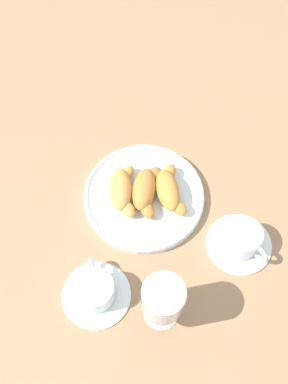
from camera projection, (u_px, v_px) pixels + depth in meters
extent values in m
plane|color=#997551|center=(140.00, 202.00, 0.97)|extent=(2.20, 2.20, 0.00)
cylinder|color=silver|center=(144.00, 197.00, 0.96)|extent=(0.26, 0.26, 0.02)
torus|color=silver|center=(144.00, 195.00, 0.96)|extent=(0.26, 0.26, 0.01)
ellipsoid|color=#D6994C|center=(120.00, 189.00, 0.93)|extent=(0.10, 0.05, 0.04)
ellipsoid|color=#D6994C|center=(127.00, 209.00, 0.92)|extent=(0.05, 0.05, 0.03)
ellipsoid|color=#D6994C|center=(126.00, 174.00, 0.96)|extent=(0.05, 0.05, 0.03)
ellipsoid|color=#BC7A38|center=(144.00, 189.00, 0.93)|extent=(0.11, 0.07, 0.04)
ellipsoid|color=#BC7A38|center=(147.00, 209.00, 0.92)|extent=(0.05, 0.04, 0.03)
ellipsoid|color=#BC7A38|center=(153.00, 175.00, 0.96)|extent=(0.05, 0.05, 0.03)
ellipsoid|color=#CC893D|center=(168.00, 189.00, 0.93)|extent=(0.10, 0.06, 0.04)
ellipsoid|color=#CC893D|center=(178.00, 207.00, 0.92)|extent=(0.05, 0.05, 0.03)
ellipsoid|color=#CC893D|center=(169.00, 173.00, 0.96)|extent=(0.05, 0.05, 0.03)
cylinder|color=silver|center=(239.00, 244.00, 0.92)|extent=(0.14, 0.14, 0.01)
cylinder|color=silver|center=(242.00, 238.00, 0.89)|extent=(0.08, 0.08, 0.05)
cylinder|color=brown|center=(244.00, 234.00, 0.87)|extent=(0.07, 0.07, 0.01)
torus|color=silver|center=(259.00, 253.00, 0.87)|extent=(0.04, 0.03, 0.04)
cylinder|color=silver|center=(96.00, 295.00, 0.86)|extent=(0.14, 0.14, 0.01)
cylinder|color=silver|center=(95.00, 290.00, 0.84)|extent=(0.08, 0.08, 0.05)
cylinder|color=brown|center=(94.00, 287.00, 0.82)|extent=(0.07, 0.07, 0.01)
torus|color=silver|center=(92.00, 268.00, 0.86)|extent=(0.04, 0.01, 0.04)
cylinder|color=white|center=(161.00, 312.00, 0.85)|extent=(0.07, 0.07, 0.01)
cylinder|color=white|center=(162.00, 308.00, 0.82)|extent=(0.01, 0.01, 0.05)
cylinder|color=white|center=(163.00, 299.00, 0.77)|extent=(0.08, 0.08, 0.08)
cylinder|color=yellow|center=(163.00, 301.00, 0.78)|extent=(0.07, 0.07, 0.05)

